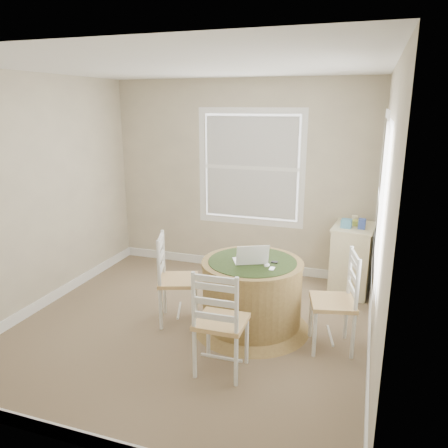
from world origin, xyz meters
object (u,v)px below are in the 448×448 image
(chair_left, at_px, (178,280))
(chair_near, at_px, (221,321))
(round_table, at_px, (252,292))
(laptop, at_px, (250,260))
(chair_right, at_px, (333,302))
(corner_chest, at_px, (351,259))

(chair_left, relative_size, chair_near, 1.00)
(round_table, relative_size, laptop, 2.93)
(round_table, relative_size, chair_left, 1.28)
(chair_near, bearing_deg, chair_right, -142.42)
(round_table, xyz_separation_m, chair_near, (-0.05, -0.83, 0.07))
(chair_left, bearing_deg, round_table, -101.90)
(chair_left, height_order, laptop, laptop)
(corner_chest, bearing_deg, chair_left, -135.81)
(corner_chest, bearing_deg, chair_near, -109.76)
(chair_near, height_order, laptop, laptop)
(chair_near, xyz_separation_m, corner_chest, (0.97, 2.11, -0.05))
(chair_left, xyz_separation_m, chair_right, (1.60, -0.02, 0.00))
(round_table, bearing_deg, chair_left, -172.42)
(laptop, bearing_deg, round_table, -130.93)
(chair_right, bearing_deg, chair_near, -64.59)
(round_table, relative_size, corner_chest, 1.42)
(round_table, bearing_deg, chair_near, -93.57)
(chair_left, bearing_deg, corner_chest, -70.49)
(chair_near, distance_m, corner_chest, 2.32)
(chair_near, relative_size, chair_right, 1.00)
(laptop, distance_m, corner_chest, 1.65)
(laptop, bearing_deg, chair_left, -21.66)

